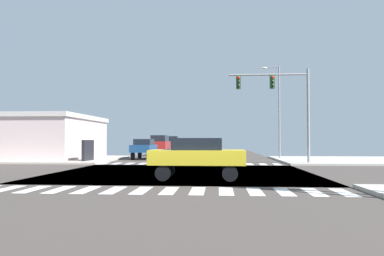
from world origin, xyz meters
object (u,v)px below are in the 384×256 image
at_px(suv_farside_1, 160,143).
at_px(sedan_middle_4, 197,155).
at_px(sedan_leading_3, 144,147).
at_px(traffic_signal_mast, 278,94).
at_px(pickup_queued_1, 172,143).
at_px(bank_building, 19,137).
at_px(street_lamp, 277,104).

height_order(suv_farside_1, sedan_middle_4, suv_farside_1).
bearing_deg(sedan_leading_3, sedan_middle_4, 109.18).
distance_m(traffic_signal_mast, pickup_queued_1, 29.96).
relative_size(bank_building, sedan_leading_3, 3.55).
height_order(bank_building, suv_farside_1, bank_building).
xyz_separation_m(bank_building, sedan_middle_4, (17.78, -16.62, -0.92)).
distance_m(suv_farside_1, sedan_leading_3, 9.30).
bearing_deg(suv_farside_1, sedan_leading_3, 90.00).
height_order(traffic_signal_mast, bank_building, traffic_signal_mast).
xyz_separation_m(street_lamp, suv_farside_1, (-12.46, 8.19, -3.79)).
xyz_separation_m(traffic_signal_mast, bank_building, (-23.18, 5.64, -3.16)).
distance_m(traffic_signal_mast, street_lamp, 7.49).
distance_m(traffic_signal_mast, bank_building, 24.06).
xyz_separation_m(suv_farside_1, sedan_middle_4, (6.01, -26.59, -0.28)).
height_order(pickup_queued_1, sedan_middle_4, pickup_queued_1).
bearing_deg(pickup_queued_1, traffic_signal_mast, 112.59).
distance_m(bank_building, sedan_middle_4, 24.36).
bearing_deg(sedan_leading_3, bank_building, 3.25).
bearing_deg(sedan_middle_4, pickup_queued_1, 8.90).
distance_m(traffic_signal_mast, sedan_middle_4, 12.90).
bearing_deg(street_lamp, traffic_signal_mast, -98.05).
xyz_separation_m(bank_building, suv_farside_1, (11.76, 9.97, -0.64)).
distance_m(pickup_queued_1, sedan_middle_4, 38.88).
relative_size(pickup_queued_1, sedan_middle_4, 1.19).
bearing_deg(pickup_queued_1, sedan_leading_3, 90.00).
distance_m(bank_building, sedan_leading_3, 11.82).
relative_size(suv_farside_1, sedan_leading_3, 1.07).
bearing_deg(sedan_leading_3, suv_farside_1, -90.00).
distance_m(street_lamp, bank_building, 24.50).
distance_m(suv_farside_1, pickup_queued_1, 11.82).
height_order(bank_building, pickup_queued_1, bank_building).
bearing_deg(traffic_signal_mast, pickup_queued_1, 112.59).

